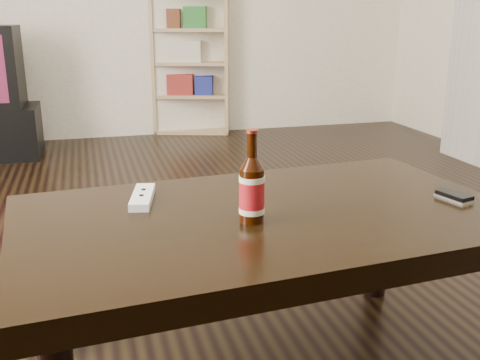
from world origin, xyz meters
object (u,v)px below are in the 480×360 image
object	(u,v)px
coffee_table	(266,234)
phone	(454,196)
bookshelf	(191,60)
beer_bottle	(252,190)
remote	(142,197)

from	to	relation	value
coffee_table	phone	xyz separation A→B (m)	(0.54, -0.04, 0.07)
phone	coffee_table	bearing A→B (deg)	161.93
phone	bookshelf	bearing A→B (deg)	77.77
bookshelf	beer_bottle	bearing A→B (deg)	-80.62
coffee_table	remote	size ratio (longest dim) A/B	6.69
coffee_table	beer_bottle	bearing A→B (deg)	-134.33
remote	coffee_table	bearing A→B (deg)	-18.14
beer_bottle	remote	world-z (taller)	beer_bottle
bookshelf	coffee_table	xyz separation A→B (m)	(-0.45, -3.39, -0.19)
coffee_table	remote	distance (m)	0.36
bookshelf	phone	xyz separation A→B (m)	(0.09, -3.43, -0.12)
beer_bottle	remote	bearing A→B (deg)	136.25
coffee_table	beer_bottle	distance (m)	0.17
remote	beer_bottle	bearing A→B (deg)	-31.53
remote	phone	bearing A→B (deg)	-2.29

